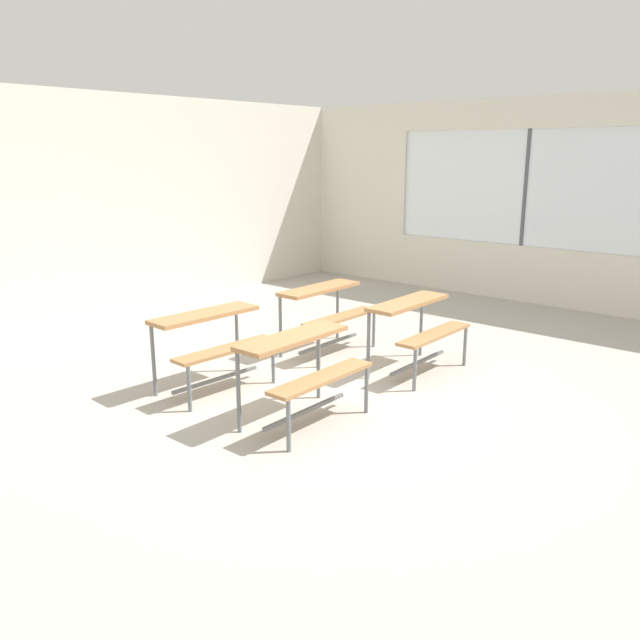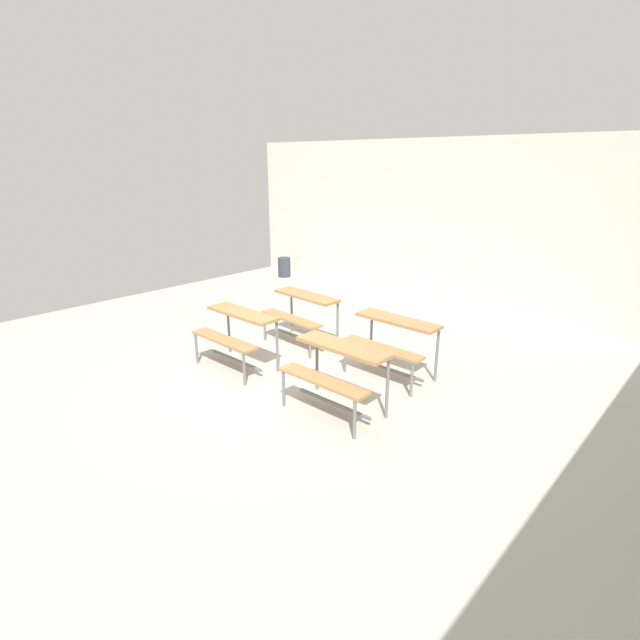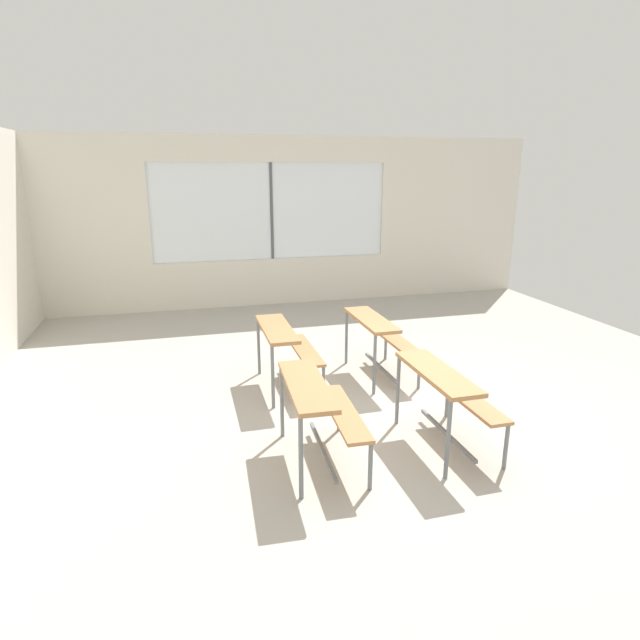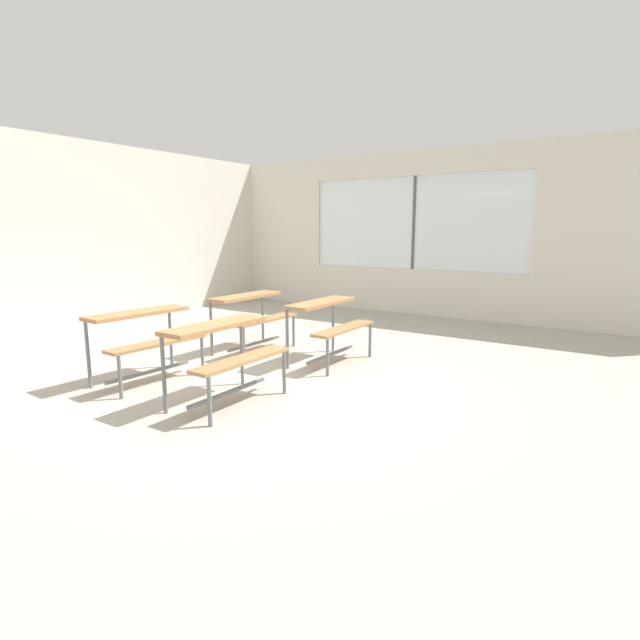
{
  "view_description": "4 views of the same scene",
  "coord_description": "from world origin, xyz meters",
  "px_view_note": "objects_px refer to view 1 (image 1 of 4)",
  "views": [
    {
      "loc": [
        -4.37,
        -3.53,
        2.23
      ],
      "look_at": [
        0.25,
        0.44,
        0.64
      ],
      "focal_mm": 36.22,
      "sensor_mm": 36.0,
      "label": 1
    },
    {
      "loc": [
        4.19,
        -3.68,
        2.62
      ],
      "look_at": [
        0.33,
        0.51,
        0.71
      ],
      "focal_mm": 27.0,
      "sensor_mm": 36.0,
      "label": 2
    },
    {
      "loc": [
        -4.46,
        2.12,
        2.45
      ],
      "look_at": [
        1.18,
        0.62,
        0.75
      ],
      "focal_mm": 29.38,
      "sensor_mm": 36.0,
      "label": 3
    },
    {
      "loc": [
        -3.8,
        -3.3,
        1.6
      ],
      "look_at": [
        0.79,
        -0.22,
        0.58
      ],
      "focal_mm": 28.0,
      "sensor_mm": 36.0,
      "label": 4
    }
  ],
  "objects_px": {
    "desk_bench_r0c0": "(302,358)",
    "desk_bench_r1c0": "(212,333)",
    "desk_bench_r0c1": "(417,319)",
    "desk_bench_r1c1": "(327,304)"
  },
  "relations": [
    {
      "from": "desk_bench_r0c0",
      "to": "desk_bench_r1c0",
      "type": "bearing_deg",
      "value": 88.48
    },
    {
      "from": "desk_bench_r0c1",
      "to": "desk_bench_r1c1",
      "type": "bearing_deg",
      "value": 93.1
    },
    {
      "from": "desk_bench_r0c0",
      "to": "desk_bench_r1c1",
      "type": "bearing_deg",
      "value": 33.84
    },
    {
      "from": "desk_bench_r1c0",
      "to": "desk_bench_r1c1",
      "type": "distance_m",
      "value": 1.63
    },
    {
      "from": "desk_bench_r1c0",
      "to": "desk_bench_r1c1",
      "type": "xyz_separation_m",
      "value": [
        1.63,
        -0.05,
        0.0
      ]
    },
    {
      "from": "desk_bench_r0c1",
      "to": "desk_bench_r1c0",
      "type": "height_order",
      "value": "same"
    },
    {
      "from": "desk_bench_r0c1",
      "to": "desk_bench_r1c0",
      "type": "bearing_deg",
      "value": 144.37
    },
    {
      "from": "desk_bench_r0c0",
      "to": "desk_bench_r1c0",
      "type": "height_order",
      "value": "same"
    },
    {
      "from": "desk_bench_r0c0",
      "to": "desk_bench_r0c1",
      "type": "height_order",
      "value": "same"
    },
    {
      "from": "desk_bench_r0c0",
      "to": "desk_bench_r1c1",
      "type": "height_order",
      "value": "same"
    }
  ]
}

